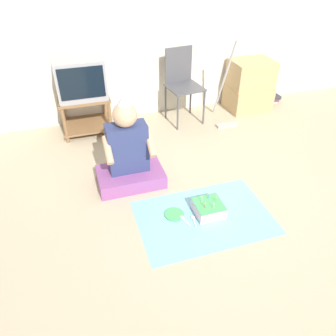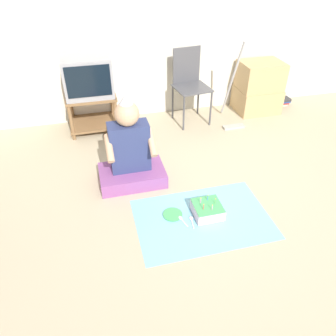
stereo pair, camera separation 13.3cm
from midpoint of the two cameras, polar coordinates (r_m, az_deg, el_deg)
name	(u,v)px [view 2 (the right image)]	position (r m, az deg, el deg)	size (l,w,h in m)	color
ground_plane	(239,219)	(2.98, 13.48, -8.59)	(16.00, 16.00, 0.00)	tan
wall_back	(173,12)	(4.33, 1.92, 25.54)	(6.40, 0.06, 2.55)	beige
tv_stand	(92,108)	(4.20, -12.15, 10.12)	(0.59, 0.50, 0.47)	olive
tv	(88,75)	(4.04, -12.90, 15.43)	(0.55, 0.49, 0.45)	#99999E
folding_chair	(189,81)	(4.27, 4.68, 14.94)	(0.46, 0.45, 0.92)	#4C4C51
cardboard_box_stack	(258,88)	(4.75, 16.24, 13.27)	(0.56, 0.47, 0.68)	tan
dust_mop	(233,102)	(4.29, 12.10, 11.12)	(0.28, 0.47, 1.08)	#B2ADA3
book_pile	(282,101)	(5.14, 20.03, 10.88)	(0.19, 0.15, 0.11)	beige
person_seated	(130,155)	(3.16, -5.37, 2.32)	(0.64, 0.41, 0.91)	#8C4C8C
party_cloth	(203,219)	(2.92, 7.34, -8.76)	(1.16, 0.78, 0.01)	#7FC6E0
birthday_cake	(207,210)	(2.93, 8.17, -7.21)	(0.25, 0.25, 0.17)	silver
paper_plate	(173,214)	(2.92, 2.13, -8.10)	(0.17, 0.17, 0.01)	#4CB266
plastic_spoon_near	(181,219)	(2.89, 3.65, -8.87)	(0.06, 0.14, 0.01)	white
plastic_spoon_far	(192,219)	(2.89, 5.45, -8.94)	(0.04, 0.14, 0.01)	white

